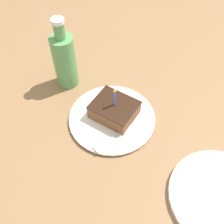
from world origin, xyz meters
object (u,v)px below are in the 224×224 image
object	(u,v)px
plate	(112,118)
bottle	(65,60)
fork	(115,137)
side_plate	(221,198)
cake_slice	(114,110)

from	to	relation	value
plate	bottle	distance (m)	0.24
plate	bottle	size ratio (longest dim) A/B	1.08
fork	bottle	world-z (taller)	bottle
side_plate	bottle	bearing A→B (deg)	77.99
plate	side_plate	size ratio (longest dim) A/B	1.02
fork	side_plate	size ratio (longest dim) A/B	0.64
plate	cake_slice	xyz separation A→B (m)	(0.01, -0.00, 0.03)
cake_slice	side_plate	bearing A→B (deg)	-102.11
cake_slice	fork	world-z (taller)	cake_slice
cake_slice	bottle	size ratio (longest dim) A/B	0.53
fork	side_plate	bearing A→B (deg)	-91.50
side_plate	cake_slice	bearing A→B (deg)	77.89
cake_slice	fork	distance (m)	0.09
cake_slice	bottle	distance (m)	0.23
fork	bottle	xyz separation A→B (m)	(0.11, 0.26, 0.08)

